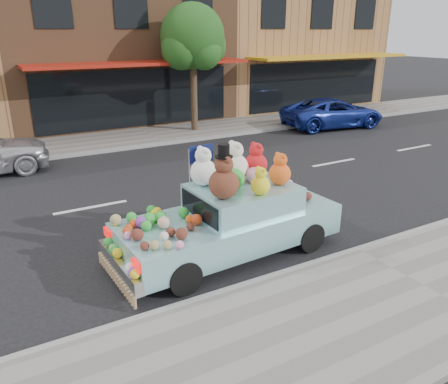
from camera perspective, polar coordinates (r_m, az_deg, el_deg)
ground at (r=12.69m, az=0.78°, el=1.33°), size 120.00×120.00×0.00m
near_sidewalk at (r=8.24m, az=24.54°, el=-11.33°), size 60.00×3.00×0.12m
far_sidewalk at (r=18.38m, az=-9.51°, el=7.26°), size 60.00×3.00×0.12m
near_kerb at (r=9.04m, az=17.00°, el=-7.37°), size 60.00×0.12×0.13m
far_kerb at (r=17.01m, az=-7.74°, el=6.32°), size 60.00×0.12×0.13m
storefront_mid at (r=23.15m, az=-15.03°, el=18.49°), size 10.00×9.80×7.30m
storefront_right at (r=27.51m, az=6.69°, el=19.20°), size 10.00×9.80×7.30m
street_tree at (r=18.75m, az=-4.10°, el=18.95°), size 3.00×2.70×5.22m
car_blue at (r=20.58m, az=14.03°, el=10.00°), size 4.91×2.76×1.29m
art_car at (r=8.39m, az=0.77°, el=-3.07°), size 4.57×1.99×2.33m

